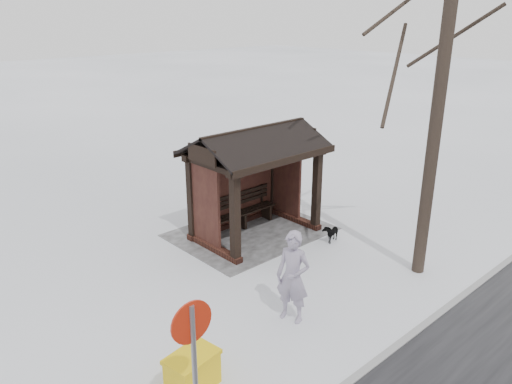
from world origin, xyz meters
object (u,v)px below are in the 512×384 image
bus_shelter (252,160)px  pedestrian (293,277)px  road_sign (193,347)px  tree_near (451,0)px  dog (331,232)px  grit_bin (193,371)px

bus_shelter → pedestrian: bearing=58.9°
bus_shelter → road_sign: bus_shelter is taller
pedestrian → road_sign: size_ratio=0.79×
tree_near → pedestrian: tree_near is taller
bus_shelter → pedestrian: 4.47m
tree_near → bus_shelter: bearing=-71.0°
pedestrian → dog: size_ratio=3.21×
dog → road_sign: size_ratio=0.25×
bus_shelter → tree_near: size_ratio=0.40×
bus_shelter → road_sign: size_ratio=1.47×
tree_near → grit_bin: 8.65m
dog → bus_shelter: bearing=-160.4°
bus_shelter → grit_bin: bearing=39.0°
grit_bin → pedestrian: bearing=177.3°
bus_shelter → tree_near: 6.10m
tree_near → pedestrian: size_ratio=4.66×
grit_bin → road_sign: size_ratio=0.38×
tree_near → road_sign: tree_near is taller
bus_shelter → grit_bin: (4.89, 3.96, -1.83)m
grit_bin → road_sign: (0.67, 1.05, 1.42)m
bus_shelter → grit_bin: bus_shelter is taller
bus_shelter → pedestrian: size_ratio=1.86×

